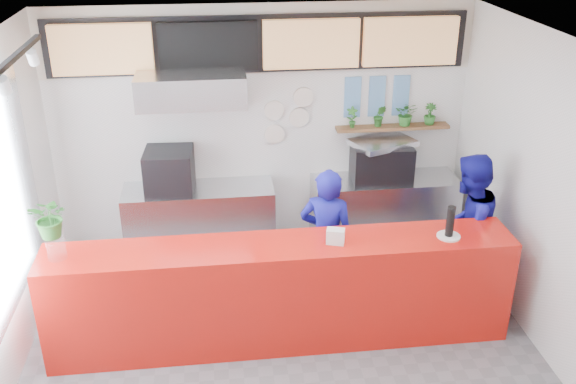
% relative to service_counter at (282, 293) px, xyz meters
% --- Properties ---
extents(floor, '(5.00, 5.00, 0.00)m').
position_rel_service_counter_xyz_m(floor, '(0.00, -0.40, -0.55)').
color(floor, slate).
rests_on(floor, ground).
extents(ceiling, '(5.00, 5.00, 0.00)m').
position_rel_service_counter_xyz_m(ceiling, '(0.00, -0.40, 2.45)').
color(ceiling, silver).
extents(wall_back, '(5.00, 0.00, 5.00)m').
position_rel_service_counter_xyz_m(wall_back, '(0.00, 2.10, 0.95)').
color(wall_back, white).
rests_on(wall_back, ground).
extents(wall_right, '(0.00, 5.00, 5.00)m').
position_rel_service_counter_xyz_m(wall_right, '(2.50, -0.40, 0.95)').
color(wall_right, white).
rests_on(wall_right, ground).
extents(service_counter, '(4.50, 0.60, 1.10)m').
position_rel_service_counter_xyz_m(service_counter, '(0.00, 0.00, 0.00)').
color(service_counter, red).
rests_on(service_counter, ground).
extents(cream_band, '(5.00, 0.02, 0.80)m').
position_rel_service_counter_xyz_m(cream_band, '(0.00, 2.09, 2.05)').
color(cream_band, beige).
rests_on(cream_band, wall_back).
extents(prep_bench, '(1.80, 0.60, 0.90)m').
position_rel_service_counter_xyz_m(prep_bench, '(-0.80, 1.80, -0.10)').
color(prep_bench, '#B2B5BA').
rests_on(prep_bench, ground).
extents(panini_oven, '(0.58, 0.58, 0.50)m').
position_rel_service_counter_xyz_m(panini_oven, '(-1.12, 1.80, 0.60)').
color(panini_oven, black).
rests_on(panini_oven, prep_bench).
extents(extraction_hood, '(1.20, 0.70, 0.35)m').
position_rel_service_counter_xyz_m(extraction_hood, '(-0.80, 1.75, 1.60)').
color(extraction_hood, '#B2B5BA').
rests_on(extraction_hood, ceiling).
extents(hood_lip, '(1.20, 0.69, 0.31)m').
position_rel_service_counter_xyz_m(hood_lip, '(-0.80, 1.75, 1.40)').
color(hood_lip, '#B2B5BA').
rests_on(hood_lip, ceiling).
extents(right_bench, '(1.80, 0.60, 0.90)m').
position_rel_service_counter_xyz_m(right_bench, '(1.50, 1.80, -0.10)').
color(right_bench, '#B2B5BA').
rests_on(right_bench, ground).
extents(espresso_machine, '(0.74, 0.55, 0.46)m').
position_rel_service_counter_xyz_m(espresso_machine, '(1.43, 1.80, 0.58)').
color(espresso_machine, black).
rests_on(espresso_machine, right_bench).
extents(espresso_tray, '(0.85, 0.73, 0.07)m').
position_rel_service_counter_xyz_m(espresso_tray, '(1.43, 1.80, 0.83)').
color(espresso_tray, '#B5B6BC').
rests_on(espresso_tray, espresso_machine).
extents(herb_shelf, '(1.40, 0.18, 0.04)m').
position_rel_service_counter_xyz_m(herb_shelf, '(1.60, 2.00, 0.95)').
color(herb_shelf, brown).
rests_on(herb_shelf, wall_back).
extents(menu_board_far_left, '(1.10, 0.10, 0.55)m').
position_rel_service_counter_xyz_m(menu_board_far_left, '(-1.75, 1.98, 2.00)').
color(menu_board_far_left, tan).
rests_on(menu_board_far_left, wall_back).
extents(menu_board_mid_left, '(1.10, 0.10, 0.55)m').
position_rel_service_counter_xyz_m(menu_board_mid_left, '(-0.59, 1.98, 2.00)').
color(menu_board_mid_left, black).
rests_on(menu_board_mid_left, wall_back).
extents(menu_board_mid_right, '(1.10, 0.10, 0.55)m').
position_rel_service_counter_xyz_m(menu_board_mid_right, '(0.57, 1.98, 2.00)').
color(menu_board_mid_right, tan).
rests_on(menu_board_mid_right, wall_back).
extents(menu_board_far_right, '(1.10, 0.10, 0.55)m').
position_rel_service_counter_xyz_m(menu_board_far_right, '(1.73, 1.98, 2.00)').
color(menu_board_far_right, tan).
rests_on(menu_board_far_right, wall_back).
extents(soffit, '(4.80, 0.04, 0.65)m').
position_rel_service_counter_xyz_m(soffit, '(0.00, 2.06, 2.00)').
color(soffit, black).
rests_on(soffit, wall_back).
extents(track_rail, '(0.05, 2.40, 0.04)m').
position_rel_service_counter_xyz_m(track_rail, '(-2.10, -0.40, 2.39)').
color(track_rail, black).
rests_on(track_rail, ceiling).
extents(dec_plate_a, '(0.24, 0.03, 0.24)m').
position_rel_service_counter_xyz_m(dec_plate_a, '(0.15, 2.07, 1.20)').
color(dec_plate_a, silver).
rests_on(dec_plate_a, wall_back).
extents(dec_plate_b, '(0.24, 0.03, 0.24)m').
position_rel_service_counter_xyz_m(dec_plate_b, '(0.45, 2.07, 1.10)').
color(dec_plate_b, silver).
rests_on(dec_plate_b, wall_back).
extents(dec_plate_c, '(0.24, 0.03, 0.24)m').
position_rel_service_counter_xyz_m(dec_plate_c, '(0.15, 2.07, 0.90)').
color(dec_plate_c, silver).
rests_on(dec_plate_c, wall_back).
extents(dec_plate_d, '(0.24, 0.03, 0.24)m').
position_rel_service_counter_xyz_m(dec_plate_d, '(0.50, 2.07, 1.35)').
color(dec_plate_d, silver).
rests_on(dec_plate_d, wall_back).
extents(photo_frame_a, '(0.20, 0.02, 0.25)m').
position_rel_service_counter_xyz_m(photo_frame_a, '(1.10, 2.08, 1.45)').
color(photo_frame_a, '#598CBF').
rests_on(photo_frame_a, wall_back).
extents(photo_frame_b, '(0.20, 0.02, 0.25)m').
position_rel_service_counter_xyz_m(photo_frame_b, '(1.40, 2.08, 1.45)').
color(photo_frame_b, '#598CBF').
rests_on(photo_frame_b, wall_back).
extents(photo_frame_c, '(0.20, 0.02, 0.25)m').
position_rel_service_counter_xyz_m(photo_frame_c, '(1.70, 2.08, 1.45)').
color(photo_frame_c, '#598CBF').
rests_on(photo_frame_c, wall_back).
extents(photo_frame_d, '(0.20, 0.02, 0.25)m').
position_rel_service_counter_xyz_m(photo_frame_d, '(1.10, 2.08, 1.20)').
color(photo_frame_d, '#598CBF').
rests_on(photo_frame_d, wall_back).
extents(photo_frame_e, '(0.20, 0.02, 0.25)m').
position_rel_service_counter_xyz_m(photo_frame_e, '(1.40, 2.08, 1.20)').
color(photo_frame_e, '#598CBF').
rests_on(photo_frame_e, wall_back).
extents(photo_frame_f, '(0.20, 0.02, 0.25)m').
position_rel_service_counter_xyz_m(photo_frame_f, '(1.70, 2.08, 1.20)').
color(photo_frame_f, '#598CBF').
rests_on(photo_frame_f, wall_back).
extents(staff_center, '(0.68, 0.57, 1.59)m').
position_rel_service_counter_xyz_m(staff_center, '(0.54, 0.57, 0.25)').
color(staff_center, '#15148E').
rests_on(staff_center, ground).
extents(staff_right, '(1.04, 1.01, 1.69)m').
position_rel_service_counter_xyz_m(staff_right, '(2.04, 0.52, 0.30)').
color(staff_right, '#15148E').
rests_on(staff_right, ground).
extents(herb_a, '(0.15, 0.12, 0.26)m').
position_rel_service_counter_xyz_m(herb_a, '(1.09, 2.00, 1.10)').
color(herb_a, '#286724').
rests_on(herb_a, herb_shelf).
extents(herb_b, '(0.17, 0.15, 0.27)m').
position_rel_service_counter_xyz_m(herb_b, '(1.43, 2.00, 1.10)').
color(herb_b, '#286724').
rests_on(herb_b, herb_shelf).
extents(herb_c, '(0.33, 0.31, 0.30)m').
position_rel_service_counter_xyz_m(herb_c, '(1.76, 2.00, 1.12)').
color(herb_c, '#286724').
rests_on(herb_c, herb_shelf).
extents(herb_d, '(0.16, 0.15, 0.26)m').
position_rel_service_counter_xyz_m(herb_d, '(2.06, 2.00, 1.10)').
color(herb_d, '#286724').
rests_on(herb_d, herb_shelf).
extents(glass_vase, '(0.21, 0.21, 0.20)m').
position_rel_service_counter_xyz_m(glass_vase, '(-2.04, -0.00, 0.65)').
color(glass_vase, silver).
rests_on(glass_vase, service_counter).
extents(basil_vase, '(0.42, 0.39, 0.39)m').
position_rel_service_counter_xyz_m(basil_vase, '(-2.04, -0.00, 0.97)').
color(basil_vase, '#286724').
rests_on(basil_vase, glass_vase).
extents(napkin_holder, '(0.19, 0.15, 0.15)m').
position_rel_service_counter_xyz_m(napkin_holder, '(0.51, -0.04, 0.62)').
color(napkin_holder, white).
rests_on(napkin_holder, service_counter).
extents(white_plate, '(0.26, 0.26, 0.02)m').
position_rel_service_counter_xyz_m(white_plate, '(1.62, -0.05, 0.56)').
color(white_plate, white).
rests_on(white_plate, service_counter).
extents(pepper_mill, '(0.10, 0.10, 0.31)m').
position_rel_service_counter_xyz_m(pepper_mill, '(1.62, -0.05, 0.72)').
color(pepper_mill, black).
rests_on(pepper_mill, white_plate).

